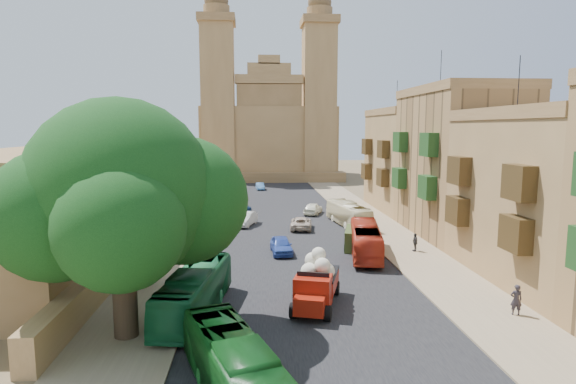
{
  "coord_description": "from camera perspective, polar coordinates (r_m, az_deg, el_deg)",
  "views": [
    {
      "loc": [
        -3.4,
        -18.64,
        9.97
      ],
      "look_at": [
        0.0,
        26.0,
        4.0
      ],
      "focal_mm": 30.0,
      "sensor_mm": 36.0,
      "label": 1
    }
  ],
  "objects": [
    {
      "name": "ground",
      "position": [
        21.41,
        5.64,
        -20.2
      ],
      "size": [
        260.0,
        260.0,
        0.0
      ],
      "primitive_type": "plane",
      "color": "brown"
    },
    {
      "name": "road_surface",
      "position": [
        49.76,
        -0.35,
        -3.96
      ],
      "size": [
        14.0,
        140.0,
        0.01
      ],
      "primitive_type": "cube",
      "color": "black",
      "rests_on": "ground"
    },
    {
      "name": "sidewalk_east",
      "position": [
        51.3,
        10.32,
        -3.73
      ],
      "size": [
        5.0,
        140.0,
        0.01
      ],
      "primitive_type": "cube",
      "color": "#887559",
      "rests_on": "ground"
    },
    {
      "name": "sidewalk_west",
      "position": [
        50.02,
        -11.3,
        -4.04
      ],
      "size": [
        5.0,
        140.0,
        0.01
      ],
      "primitive_type": "cube",
      "color": "#887559",
      "rests_on": "ground"
    },
    {
      "name": "kerb_east",
      "position": [
        50.71,
        7.58,
        -3.74
      ],
      "size": [
        0.25,
        140.0,
        0.12
      ],
      "primitive_type": "cube",
      "color": "#887559",
      "rests_on": "ground"
    },
    {
      "name": "kerb_west",
      "position": [
        49.77,
        -8.44,
        -3.97
      ],
      "size": [
        0.25,
        140.0,
        0.12
      ],
      "primitive_type": "cube",
      "color": "#887559",
      "rests_on": "ground"
    },
    {
      "name": "townhouse_b",
      "position": [
        35.65,
        28.55,
        -0.28
      ],
      "size": [
        9.0,
        14.0,
        14.9
      ],
      "color": "olive",
      "rests_on": "ground"
    },
    {
      "name": "townhouse_c",
      "position": [
        47.83,
        19.56,
        3.49
      ],
      "size": [
        9.0,
        14.0,
        17.4
      ],
      "color": "#9B7446",
      "rests_on": "ground"
    },
    {
      "name": "townhouse_d",
      "position": [
        60.92,
        14.21,
        3.78
      ],
      "size": [
        9.0,
        14.0,
        15.9
      ],
      "color": "olive",
      "rests_on": "ground"
    },
    {
      "name": "west_wall",
      "position": [
        40.72,
        -17.24,
        -5.62
      ],
      "size": [
        1.0,
        40.0,
        1.8
      ],
      "primitive_type": "cube",
      "color": "olive",
      "rests_on": "ground"
    },
    {
      "name": "west_building_low",
      "position": [
        39.86,
        -25.8,
        -1.49
      ],
      "size": [
        10.0,
        28.0,
        8.4
      ],
      "primitive_type": "cube",
      "color": "brown",
      "rests_on": "ground"
    },
    {
      "name": "west_building_mid",
      "position": [
        64.51,
        -17.44,
        2.83
      ],
      "size": [
        10.0,
        22.0,
        10.0
      ],
      "primitive_type": "cube",
      "color": "#9B7446",
      "rests_on": "ground"
    },
    {
      "name": "church",
      "position": [
        97.31,
        -2.37,
        7.32
      ],
      "size": [
        28.0,
        22.5,
        36.3
      ],
      "color": "olive",
      "rests_on": "ground"
    },
    {
      "name": "ficus_tree",
      "position": [
        23.65,
        -19.01,
        -0.66
      ],
      "size": [
        11.41,
        10.49,
        11.41
      ],
      "color": "#35271A",
      "rests_on": "ground"
    },
    {
      "name": "street_tree_a",
      "position": [
        32.01,
        -16.21,
        -4.42
      ],
      "size": [
        3.38,
        3.38,
        5.19
      ],
      "color": "#35271A",
      "rests_on": "ground"
    },
    {
      "name": "street_tree_b",
      "position": [
        43.67,
        -13.0,
        -1.48
      ],
      "size": [
        3.14,
        3.14,
        4.83
      ],
      "color": "#35271A",
      "rests_on": "ground"
    },
    {
      "name": "street_tree_c",
      "position": [
        55.46,
        -11.16,
        0.35
      ],
      "size": [
        3.03,
        3.03,
        4.66
      ],
      "color": "#35271A",
      "rests_on": "ground"
    },
    {
      "name": "street_tree_d",
      "position": [
        67.26,
        -9.97,
        2.1
      ],
      "size": [
        3.56,
        3.56,
        5.47
      ],
      "color": "#35271A",
      "rests_on": "ground"
    },
    {
      "name": "red_truck",
      "position": [
        27.51,
        3.37,
        -10.57
      ],
      "size": [
        3.44,
        5.75,
        3.18
      ],
      "color": "maroon",
      "rests_on": "ground"
    },
    {
      "name": "olive_pickup",
      "position": [
        40.64,
        8.11,
        -5.5
      ],
      "size": [
        2.71,
        4.35,
        1.67
      ],
      "color": "#3A4D1D",
      "rests_on": "ground"
    },
    {
      "name": "bus_green_south",
      "position": [
        18.54,
        -6.09,
        -20.52
      ],
      "size": [
        4.87,
        9.13,
        2.49
      ],
      "primitive_type": "imported",
      "rotation": [
        0.0,
        0.0,
        0.33
      ],
      "color": "#11521A",
      "rests_on": "ground"
    },
    {
      "name": "bus_green_north",
      "position": [
        26.8,
        -10.98,
        -11.51
      ],
      "size": [
        3.54,
        9.28,
        2.52
      ],
      "primitive_type": "imported",
      "rotation": [
        0.0,
        0.0,
        -0.16
      ],
      "color": "#146031",
      "rests_on": "ground"
    },
    {
      "name": "bus_red_east",
      "position": [
        38.31,
        9.18,
        -5.66
      ],
      "size": [
        3.68,
        9.21,
        2.5
      ],
      "primitive_type": "imported",
      "rotation": [
        0.0,
        0.0,
        2.96
      ],
      "color": "red",
      "rests_on": "ground"
    },
    {
      "name": "bus_cream_east",
      "position": [
        49.91,
        7.16,
        -2.6
      ],
      "size": [
        3.35,
        8.74,
        2.38
      ],
      "primitive_type": "imported",
      "rotation": [
        0.0,
        0.0,
        3.3
      ],
      "color": "#F6E8BB",
      "rests_on": "ground"
    },
    {
      "name": "car_blue_a",
      "position": [
        38.64,
        -0.8,
        -6.32
      ],
      "size": [
        1.8,
        4.04,
        1.35
      ],
      "primitive_type": "imported",
      "rotation": [
        0.0,
        0.0,
        0.05
      ],
      "color": "#3150AE",
      "rests_on": "ground"
    },
    {
      "name": "car_white_a",
      "position": [
        49.65,
        -5.08,
        -3.19
      ],
      "size": [
        2.67,
        4.53,
        1.41
      ],
      "primitive_type": "imported",
      "rotation": [
        0.0,
        0.0,
        -0.29
      ],
      "color": "silver",
      "rests_on": "ground"
    },
    {
      "name": "car_cream",
      "position": [
        47.83,
        1.57,
        -3.69
      ],
      "size": [
        2.57,
        4.6,
        1.22
      ],
      "primitive_type": "imported",
      "rotation": [
        0.0,
        0.0,
        3.01
      ],
      "color": "beige",
      "rests_on": "ground"
    },
    {
      "name": "car_dkblue",
      "position": [
        58.05,
        -5.88,
        -1.66
      ],
      "size": [
        3.52,
        5.01,
        1.35
      ],
      "primitive_type": "imported",
      "rotation": [
        0.0,
        0.0,
        0.39
      ],
      "color": "navy",
      "rests_on": "ground"
    },
    {
      "name": "car_white_b",
      "position": [
        56.02,
        2.98,
        -1.96
      ],
      "size": [
        2.89,
        4.28,
        1.35
      ],
      "primitive_type": "imported",
      "rotation": [
        0.0,
        0.0,
        2.78
      ],
      "color": "white",
      "rests_on": "ground"
    },
    {
      "name": "car_blue_b",
      "position": [
        78.31,
        -3.32,
        0.68
      ],
      "size": [
        1.45,
        3.5,
        1.13
      ],
      "primitive_type": "imported",
      "rotation": [
        0.0,
        0.0,
        0.08
      ],
      "color": "#4882C3",
      "rests_on": "ground"
    },
    {
      "name": "pedestrian_a",
      "position": [
        29.07,
        25.42,
        -11.46
      ],
      "size": [
        0.68,
        0.5,
        1.69
      ],
      "primitive_type": "imported",
      "rotation": [
        0.0,
        0.0,
        2.97
      ],
      "color": "#2D272F",
      "rests_on": "ground"
    },
    {
      "name": "pedestrian_c",
      "position": [
        40.63,
        14.82,
        -5.78
      ],
      "size": [
        0.38,
        0.88,
        1.49
      ],
      "primitive_type": "imported",
      "rotation": [
        0.0,
        0.0,
        4.73
      ],
      "color": "#333334",
      "rests_on": "ground"
    }
  ]
}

